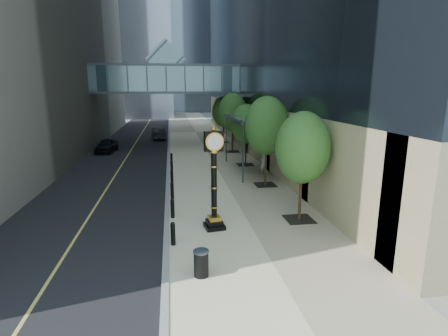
{
  "coord_description": "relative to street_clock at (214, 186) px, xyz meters",
  "views": [
    {
      "loc": [
        -2.61,
        -12.83,
        6.52
      ],
      "look_at": [
        0.25,
        6.18,
        2.11
      ],
      "focal_mm": 28.0,
      "sensor_mm": 36.0,
      "label": 1
    }
  ],
  "objects": [
    {
      "name": "ground",
      "position": [
        0.77,
        -2.52,
        -2.14
      ],
      "size": [
        320.0,
        320.0,
        0.0
      ],
      "primitive_type": "plane",
      "color": "gray",
      "rests_on": "ground"
    },
    {
      "name": "road",
      "position": [
        -6.23,
        37.48,
        -2.13
      ],
      "size": [
        8.0,
        180.0,
        0.02
      ],
      "primitive_type": "cube",
      "color": "black",
      "rests_on": "ground"
    },
    {
      "name": "sidewalk",
      "position": [
        1.77,
        37.48,
        -2.11
      ],
      "size": [
        8.0,
        180.0,
        0.06
      ],
      "primitive_type": "cube",
      "color": "beige",
      "rests_on": "ground"
    },
    {
      "name": "curb",
      "position": [
        -2.23,
        37.48,
        -2.1
      ],
      "size": [
        0.25,
        180.0,
        0.07
      ],
      "primitive_type": "cube",
      "color": "gray",
      "rests_on": "ground"
    },
    {
      "name": "distant_tower_c",
      "position": [
        -5.23,
        117.48,
        30.36
      ],
      "size": [
        22.0,
        22.0,
        65.0
      ],
      "primitive_type": "cube",
      "color": "#9CABC4",
      "rests_on": "ground"
    },
    {
      "name": "skywalk",
      "position": [
        -2.23,
        25.48,
        5.57
      ],
      "size": [
        17.0,
        4.2,
        5.8
      ],
      "color": "slate",
      "rests_on": "ground"
    },
    {
      "name": "entrance_canopy",
      "position": [
        4.25,
        11.48,
        2.05
      ],
      "size": [
        3.0,
        8.0,
        4.38
      ],
      "color": "#383F44",
      "rests_on": "ground"
    },
    {
      "name": "bollard_row",
      "position": [
        -1.93,
        6.48,
        -1.63
      ],
      "size": [
        0.2,
        16.2,
        0.9
      ],
      "color": "black",
      "rests_on": "sidewalk"
    },
    {
      "name": "street_trees",
      "position": [
        4.37,
        13.58,
        1.74
      ],
      "size": [
        2.92,
        28.65,
        6.01
      ],
      "color": "black",
      "rests_on": "sidewalk"
    },
    {
      "name": "street_clock",
      "position": [
        0.0,
        0.0,
        0.0
      ],
      "size": [
        1.03,
        1.03,
        4.79
      ],
      "rotation": [
        0.0,
        0.0,
        0.16
      ],
      "color": "black",
      "rests_on": "sidewalk"
    },
    {
      "name": "trash_bin",
      "position": [
        -0.98,
        -4.2,
        -1.63
      ],
      "size": [
        0.6,
        0.6,
        0.9
      ],
      "primitive_type": "cylinder",
      "rotation": [
        0.0,
        0.0,
        -0.17
      ],
      "color": "black",
      "rests_on": "sidewalk"
    },
    {
      "name": "pedestrian",
      "position": [
        5.04,
        10.07,
        -1.28
      ],
      "size": [
        0.63,
        0.45,
        1.61
      ],
      "primitive_type": "imported",
      "rotation": [
        0.0,
        0.0,
        3.26
      ],
      "color": "#B1AEA2",
      "rests_on": "sidewalk"
    },
    {
      "name": "car_near",
      "position": [
        -8.58,
        21.92,
        -1.42
      ],
      "size": [
        2.1,
        4.25,
        1.39
      ],
      "primitive_type": "imported",
      "rotation": [
        0.0,
        0.0,
        -0.11
      ],
      "color": "black",
      "rests_on": "road"
    },
    {
      "name": "car_far",
      "position": [
        -3.55,
        30.74,
        -1.38
      ],
      "size": [
        2.05,
        4.63,
        1.48
      ],
      "primitive_type": "imported",
      "rotation": [
        0.0,
        0.0,
        3.25
      ],
      "color": "black",
      "rests_on": "road"
    }
  ]
}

